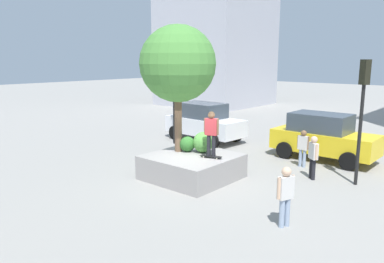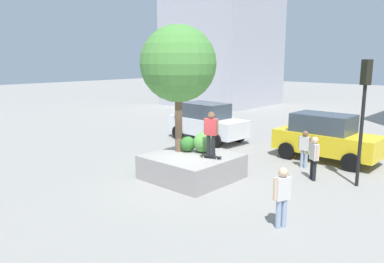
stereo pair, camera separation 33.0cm
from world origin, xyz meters
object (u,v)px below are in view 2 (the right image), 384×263
object	(u,v)px
traffic_light_corner	(364,101)
traffic_light_median	(177,84)
planter_ledge	(192,167)
bystander_watching	(305,146)
taxi_cab	(326,137)
police_car	(207,122)
skateboarder	(211,131)
passerby_with_bag	(282,193)
skateboard	(211,156)
pedestrian_crossing	(314,155)
plaza_tree	(178,64)

from	to	relation	value
traffic_light_corner	traffic_light_median	distance (m)	9.52
planter_ledge	bystander_watching	size ratio (longest dim) A/B	1.93
planter_ledge	taxi_cab	xyz separation A→B (m)	(2.67, 5.83, 0.60)
police_car	traffic_light_median	distance (m)	2.76
skateboarder	passerby_with_bag	bearing A→B (deg)	-24.03
passerby_with_bag	planter_ledge	bearing A→B (deg)	161.35
passerby_with_bag	taxi_cab	bearing A→B (deg)	104.60
taxi_cab	traffic_light_corner	size ratio (longest dim) A/B	1.01
skateboard	police_car	xyz separation A→B (m)	(-4.67, 5.38, 0.10)
skateboard	pedestrian_crossing	bearing A→B (deg)	44.94
traffic_light_corner	bystander_watching	xyz separation A→B (m)	(-2.43, 0.86, -2.12)
taxi_cab	bystander_watching	size ratio (longest dim) A/B	2.88
pedestrian_crossing	police_car	bearing A→B (deg)	160.02
plaza_tree	passerby_with_bag	size ratio (longest dim) A/B	2.89
skateboarder	bystander_watching	xyz separation A→B (m)	(1.72, 3.99, -1.01)
skateboard	passerby_with_bag	bearing A→B (deg)	-24.03
police_car	traffic_light_corner	bearing A→B (deg)	-14.33
plaza_tree	bystander_watching	distance (m)	6.18
passerby_with_bag	plaza_tree	bearing A→B (deg)	162.80
traffic_light_median	pedestrian_crossing	size ratio (longest dim) A/B	2.81
planter_ledge	taxi_cab	size ratio (longest dim) A/B	0.67
plaza_tree	bystander_watching	world-z (taller)	plaza_tree
plaza_tree	skateboard	xyz separation A→B (m)	(1.59, 0.03, -3.29)
police_car	bystander_watching	xyz separation A→B (m)	(6.39, -1.39, -0.15)
skateboarder	pedestrian_crossing	xyz separation A→B (m)	(2.70, 2.70, -0.96)
bystander_watching	traffic_light_corner	bearing A→B (deg)	-19.54
skateboarder	taxi_cab	size ratio (longest dim) A/B	0.37
taxi_cab	traffic_light_median	bearing A→B (deg)	-164.74
skateboarder	bystander_watching	size ratio (longest dim) A/B	1.05
pedestrian_crossing	skateboard	bearing A→B (deg)	-135.06
traffic_light_corner	police_car	bearing A→B (deg)	165.67
taxi_cab	bystander_watching	bearing A→B (deg)	-95.54
planter_ledge	police_car	world-z (taller)	police_car
plaza_tree	pedestrian_crossing	world-z (taller)	plaza_tree
taxi_cab	traffic_light_corner	xyz separation A→B (m)	(2.27, -2.56, 1.97)
taxi_cab	bystander_watching	xyz separation A→B (m)	(-0.16, -1.70, -0.15)
plaza_tree	pedestrian_crossing	distance (m)	6.05
taxi_cab	bystander_watching	world-z (taller)	taxi_cab
planter_ledge	skateboard	xyz separation A→B (m)	(0.79, 0.15, 0.50)
traffic_light_corner	pedestrian_crossing	distance (m)	2.56
skateboarder	police_car	xyz separation A→B (m)	(-4.67, 5.38, -0.86)
pedestrian_crossing	taxi_cab	bearing A→B (deg)	105.29
traffic_light_median	pedestrian_crossing	distance (m)	8.40
pedestrian_crossing	passerby_with_bag	bearing A→B (deg)	-75.88
traffic_light_corner	skateboard	bearing A→B (deg)	-143.07
plaza_tree	police_car	bearing A→B (deg)	119.68
plaza_tree	traffic_light_corner	bearing A→B (deg)	28.74
passerby_with_bag	bystander_watching	size ratio (longest dim) A/B	1.07
planter_ledge	traffic_light_median	size ratio (longest dim) A/B	0.65
taxi_cab	skateboard	bearing A→B (deg)	-108.35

